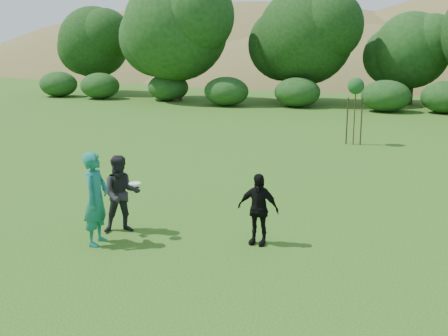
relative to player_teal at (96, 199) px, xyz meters
The scene contains 8 objects.
ground 1.98m from the player_teal, 17.02° to the left, with size 120.00×120.00×0.00m, color #19470C.
player_teal is the anchor object (origin of this frame).
player_grey 0.91m from the player_teal, 84.42° to the left, with size 0.88×0.69×1.82m, color black.
player_black 3.52m from the player_teal, 21.13° to the left, with size 0.93×0.39×1.59m, color black.
frisbee 0.92m from the player_teal, 49.73° to the left, with size 0.27×0.27×0.03m.
sapling 14.73m from the player_teal, 76.57° to the left, with size 0.70×0.70×2.85m.
hillside 70.17m from the player_teal, 89.12° to the left, with size 150.00×72.00×52.00m.
tree_row 29.83m from the player_teal, 80.57° to the left, with size 53.92×10.38×9.62m.
Camera 1 is at (5.18, -10.38, 4.37)m, focal length 45.00 mm.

